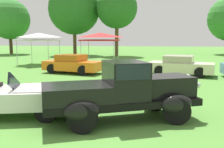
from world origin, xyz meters
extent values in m
plane|color=#4C8433|center=(0.00, 0.00, 0.00)|extent=(120.00, 120.00, 0.00)
cube|color=black|center=(0.68, 0.42, 0.56)|extent=(4.56, 3.08, 0.20)
cube|color=black|center=(1.87, 0.94, 0.94)|extent=(1.91, 1.65, 0.60)
ellipsoid|color=silver|center=(2.63, 1.28, 0.92)|extent=(0.36, 0.54, 0.68)
cube|color=black|center=(0.79, 0.47, 1.18)|extent=(1.51, 1.68, 1.04)
cube|color=black|center=(0.79, 0.47, 1.48)|extent=(1.44, 1.67, 0.40)
cube|color=black|center=(-0.45, -0.08, 0.86)|extent=(2.30, 2.05, 0.48)
ellipsoid|color=black|center=(1.64, 1.63, 0.56)|extent=(0.99, 0.70, 0.52)
ellipsoid|color=black|center=(2.23, 0.31, 0.56)|extent=(0.99, 0.70, 0.52)
ellipsoid|color=black|center=(-0.74, 0.58, 0.56)|extent=(0.99, 0.70, 0.52)
ellipsoid|color=black|center=(-0.15, -0.74, 0.56)|extent=(0.99, 0.70, 0.52)
sphere|color=silver|center=(2.49, 1.70, 1.00)|extent=(0.18, 0.18, 0.18)
sphere|color=silver|center=(2.85, 0.90, 1.00)|extent=(0.18, 0.18, 0.18)
cylinder|color=black|center=(1.64, 1.63, 0.38)|extent=(0.76, 0.24, 0.76)
cylinder|color=black|center=(2.23, 0.31, 0.38)|extent=(0.76, 0.24, 0.76)
cylinder|color=black|center=(-0.74, 0.58, 0.38)|extent=(0.76, 0.24, 0.76)
cylinder|color=black|center=(-0.15, -0.74, 0.38)|extent=(0.76, 0.24, 0.76)
cube|color=silver|center=(-2.80, 0.35, 0.57)|extent=(4.30, 2.69, 0.52)
cube|color=silver|center=(-1.67, 0.65, 0.77)|extent=(1.93, 1.81, 0.20)
cube|color=black|center=(-2.56, 0.42, 0.99)|extent=(0.38, 1.22, 0.82)
cube|color=silver|center=(-0.79, 0.89, 0.28)|extent=(0.52, 1.62, 0.12)
cylinder|color=black|center=(-1.77, 1.43, 0.33)|extent=(0.66, 0.20, 0.66)
cylinder|color=black|center=(-1.37, -0.07, 0.33)|extent=(0.66, 0.20, 0.66)
cube|color=orange|center=(-3.57, 9.89, 0.50)|extent=(4.12, 2.57, 0.60)
cube|color=#BB5914|center=(-3.72, 9.92, 1.00)|extent=(1.99, 1.81, 0.44)
cylinder|color=black|center=(-2.65, 8.85, 0.32)|extent=(0.64, 0.22, 0.64)
cylinder|color=black|center=(-4.88, 9.42, 0.32)|extent=(0.64, 0.22, 0.64)
cube|color=beige|center=(3.34, 9.87, 0.50)|extent=(4.20, 2.55, 0.60)
cube|color=#B3AB8E|center=(3.19, 9.91, 1.00)|extent=(2.01, 1.81, 0.44)
cylinder|color=black|center=(4.30, 8.85, 0.32)|extent=(0.64, 0.22, 0.64)
cylinder|color=black|center=(2.02, 9.40, 0.32)|extent=(0.64, 0.22, 0.64)
cylinder|color=#B7B7BC|center=(-6.71, 16.13, 1.02)|extent=(0.05, 0.05, 2.05)
cylinder|color=#B7B7BC|center=(-6.71, 13.43, 1.02)|extent=(0.05, 0.05, 2.05)
cylinder|color=#B7B7BC|center=(-9.41, 16.13, 1.02)|extent=(0.05, 0.05, 2.05)
cylinder|color=#B7B7BC|center=(-9.41, 13.43, 1.02)|extent=(0.05, 0.05, 2.05)
cube|color=silver|center=(-8.06, 14.78, 2.10)|extent=(3.00, 3.00, 0.10)
pyramid|color=silver|center=(-8.06, 14.78, 2.52)|extent=(2.94, 2.94, 0.38)
cylinder|color=#B7B7BC|center=(-1.36, 16.02, 1.02)|extent=(0.05, 0.05, 2.05)
cylinder|color=#B7B7BC|center=(-1.36, 13.39, 1.02)|extent=(0.05, 0.05, 2.05)
cylinder|color=#B7B7BC|center=(-3.99, 16.02, 1.02)|extent=(0.05, 0.05, 2.05)
cylinder|color=#B7B7BC|center=(-3.99, 13.39, 1.02)|extent=(0.05, 0.05, 2.05)
cube|color=red|center=(-2.67, 14.71, 2.10)|extent=(2.93, 2.93, 0.10)
pyramid|color=red|center=(-2.67, 14.71, 2.52)|extent=(2.87, 2.87, 0.38)
cylinder|color=#47331E|center=(-17.67, 27.29, 1.62)|extent=(0.44, 0.44, 3.24)
sphere|color=#337A2D|center=(-17.67, 27.29, 4.74)|extent=(5.46, 5.46, 5.46)
cylinder|color=brown|center=(-8.35, 26.57, 2.05)|extent=(0.44, 0.44, 4.10)
sphere|color=#286623|center=(-8.35, 26.57, 5.91)|extent=(6.58, 6.58, 6.58)
cylinder|color=brown|center=(-2.78, 25.96, 2.24)|extent=(0.44, 0.44, 4.49)
sphere|color=#286623|center=(-2.78, 25.96, 5.87)|extent=(5.03, 5.03, 5.03)
camera|label=1|loc=(1.50, -6.88, 2.38)|focal=42.40mm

